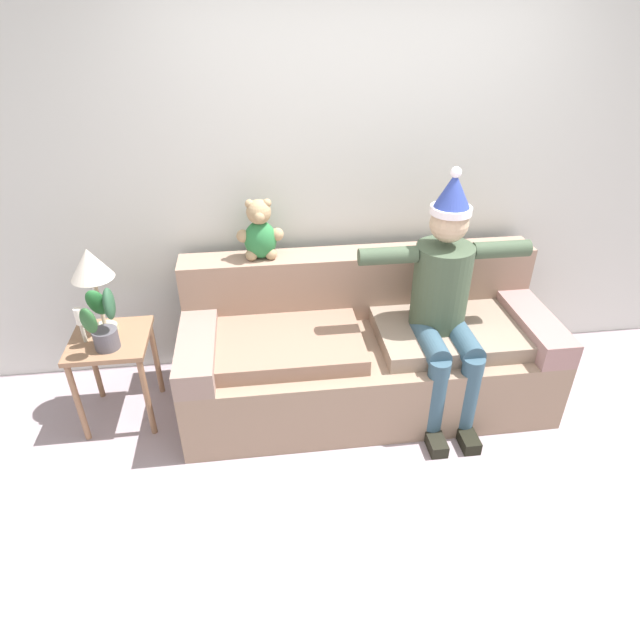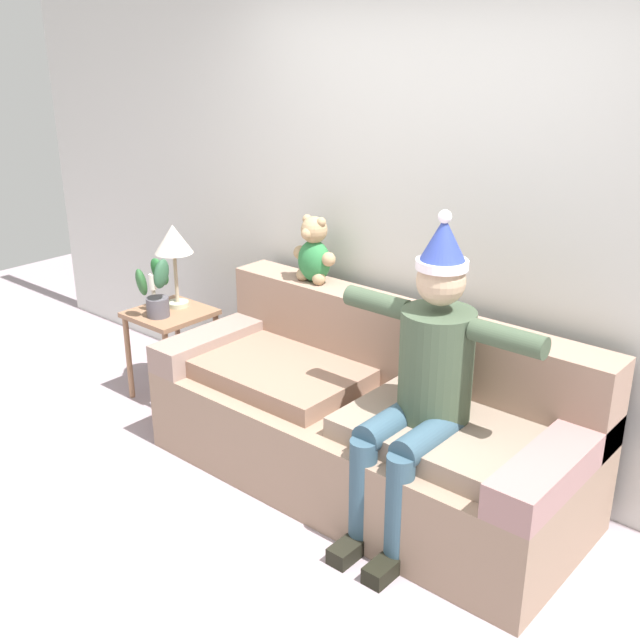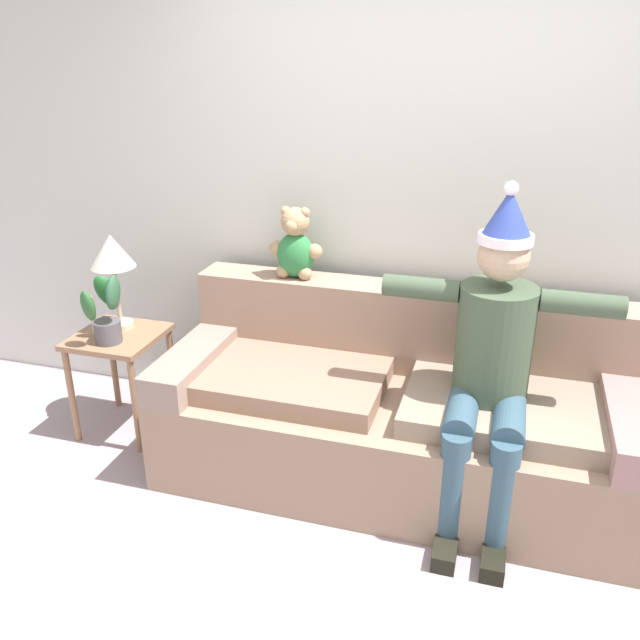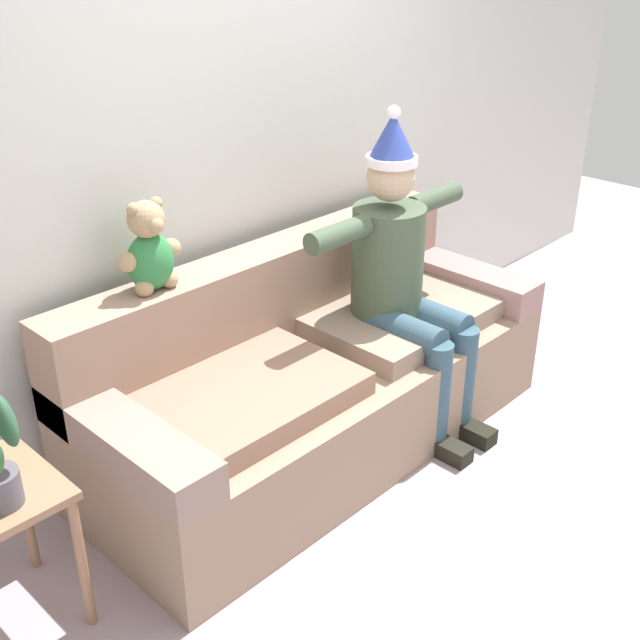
% 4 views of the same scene
% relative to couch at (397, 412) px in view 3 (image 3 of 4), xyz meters
% --- Properties ---
extents(ground_plane, '(10.00, 10.00, 0.00)m').
position_rel_couch_xyz_m(ground_plane, '(0.00, -1.01, -0.35)').
color(ground_plane, '#A08F97').
extents(back_wall, '(7.00, 0.10, 2.70)m').
position_rel_couch_xyz_m(back_wall, '(0.00, 0.54, 1.00)').
color(back_wall, silver).
rests_on(back_wall, ground_plane).
extents(couch, '(2.30, 0.93, 0.91)m').
position_rel_couch_xyz_m(couch, '(0.00, 0.00, 0.00)').
color(couch, gray).
rests_on(couch, ground_plane).
extents(person_seated, '(1.02, 0.77, 1.54)m').
position_rel_couch_xyz_m(person_seated, '(0.43, -0.17, 0.44)').
color(person_seated, '#40513B').
rests_on(person_seated, ground_plane).
extents(teddy_bear, '(0.29, 0.17, 0.38)m').
position_rel_couch_xyz_m(teddy_bear, '(-0.63, 0.29, 0.73)').
color(teddy_bear, '#2D793F').
rests_on(teddy_bear, couch).
extents(side_table, '(0.45, 0.46, 0.59)m').
position_rel_couch_xyz_m(side_table, '(-1.56, -0.03, 0.13)').
color(side_table, '#946A4D').
rests_on(side_table, ground_plane).
extents(table_lamp, '(0.24, 0.24, 0.53)m').
position_rel_couch_xyz_m(table_lamp, '(-1.59, 0.07, 0.66)').
color(table_lamp, '#B5BA9A').
rests_on(table_lamp, side_table).
extents(potted_plant, '(0.20, 0.25, 0.39)m').
position_rel_couch_xyz_m(potted_plant, '(-1.54, -0.14, 0.42)').
color(potted_plant, '#524F57').
rests_on(potted_plant, side_table).
extents(candle_tall, '(0.04, 0.04, 0.22)m').
position_rel_couch_xyz_m(candle_tall, '(-1.68, -0.05, 0.38)').
color(candle_tall, beige).
rests_on(candle_tall, side_table).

